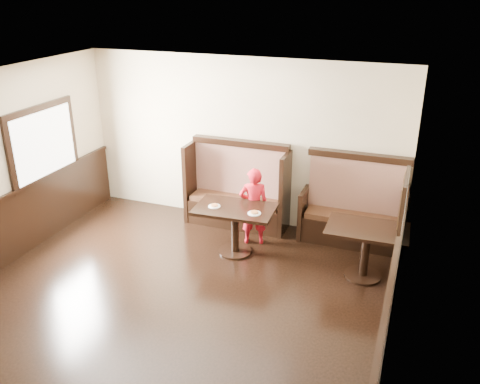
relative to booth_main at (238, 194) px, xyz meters
The scene contains 9 objects.
ground 3.34m from the booth_main, 90.00° to the right, with size 7.00×7.00×0.00m, color black.
room_shell 3.03m from the booth_main, 95.65° to the right, with size 7.00×7.00×7.00m.
booth_main is the anchor object (origin of this frame).
booth_neighbor 1.95m from the booth_main, ahead, with size 1.65×0.72×1.45m.
table_main 1.05m from the booth_main, 71.89° to the right, with size 1.22×0.80×0.76m.
table_neighbor 2.49m from the booth_main, 23.95° to the right, with size 1.12×0.75×0.77m.
child 0.77m from the booth_main, 50.41° to the right, with size 0.46×0.30×1.26m, color red.
pizza_plate_left 1.09m from the booth_main, 88.80° to the right, with size 0.18×0.18×0.03m.
pizza_plate_right 1.30m from the booth_main, 58.64° to the right, with size 0.20×0.20×0.04m.
Camera 1 is at (2.79, -4.13, 3.90)m, focal length 38.00 mm.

